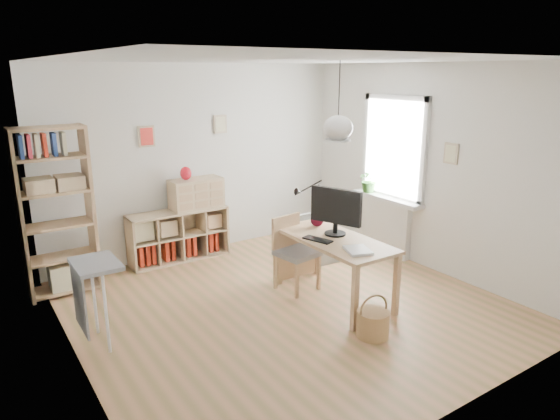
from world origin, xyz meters
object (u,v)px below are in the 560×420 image
cube_shelf (177,239)px  monitor (336,209)px  desk (334,246)px  tall_bookshelf (55,205)px  chair (294,248)px  drawer_chest (196,193)px  storage_chest (319,245)px

cube_shelf → monitor: (1.11, -2.13, 0.76)m
desk → tall_bookshelf: (-2.59, 1.95, 0.43)m
chair → monitor: monitor is taller
monitor → drawer_chest: bearing=89.1°
chair → storage_chest: size_ratio=1.32×
tall_bookshelf → storage_chest: (3.25, -0.84, -0.88)m
desk → storage_chest: 1.37m
cube_shelf → chair: size_ratio=1.55×
monitor → storage_chest: bearing=38.5°
monitor → drawer_chest: size_ratio=0.83×
tall_bookshelf → chair: 2.84m
chair → storage_chest: 1.10m
cube_shelf → monitor: size_ratio=2.31×
chair → monitor: 0.75m
chair → drawer_chest: size_ratio=1.23×
chair → monitor: size_ratio=1.49×
storage_chest → monitor: size_ratio=1.12×
tall_bookshelf → drawer_chest: 1.90m
desk → tall_bookshelf: size_ratio=0.75×
tall_bookshelf → monitor: size_ratio=3.30×
chair → desk: bearing=-76.8°
desk → cube_shelf: desk is taller
monitor → drawer_chest: monitor is taller
cube_shelf → tall_bookshelf: bearing=-169.8°
chair → cube_shelf: bearing=106.8°
cube_shelf → tall_bookshelf: (-1.56, -0.28, 0.79)m
tall_bookshelf → storage_chest: 3.47m
cube_shelf → monitor: bearing=-62.4°
cube_shelf → chair: chair is taller
desk → chair: 0.57m
chair → monitor: (0.30, -0.41, 0.55)m
tall_bookshelf → chair: tall_bookshelf is taller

